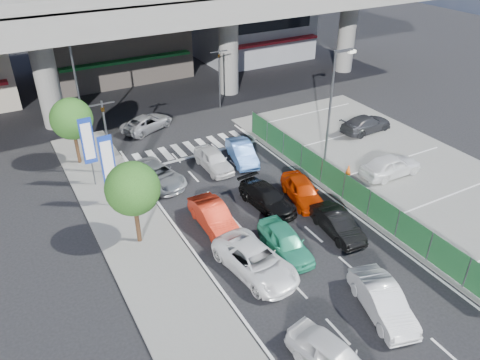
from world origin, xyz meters
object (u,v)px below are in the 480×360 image
parked_sedan_dgrey (366,124)px  traffic_cone (349,169)px  sedan_white_mid_left (255,261)px  sedan_white_front_mid (214,160)px  hatch_white_back_mid (383,301)px  street_lamp_left (78,80)px  taxi_orange_right (302,191)px  parked_sedan_white (391,165)px  traffic_light_left (104,120)px  signboard_near (108,162)px  taxi_teal_mid (285,242)px  traffic_light_right (219,64)px  crossing_wagon_silver (147,123)px  wagon_silver_front_left (157,175)px  hatch_black_mid_right (337,224)px  tree_near (133,189)px  sedan_black_mid (267,198)px  van_white_back_left (333,357)px  tree_far (71,119)px  kei_truck_front_right (242,152)px  taxi_orange_left (213,217)px  street_lamp_right (333,100)px  signboard_far (88,143)px

parked_sedan_dgrey → traffic_cone: size_ratio=6.02×
sedan_white_mid_left → sedan_white_front_mid: (2.85, 10.38, -0.02)m
hatch_white_back_mid → street_lamp_left: bearing=121.4°
taxi_orange_right → parked_sedan_white: bearing=9.2°
sedan_white_front_mid → sedan_white_mid_left: bearing=-105.2°
traffic_light_left → street_lamp_left: bearing=91.2°
parked_sedan_dgrey → sedan_white_front_mid: bearing=83.7°
signboard_near → sedan_white_front_mid: size_ratio=1.20×
sedan_white_mid_left → taxi_teal_mid: 2.18m
signboard_near → taxi_orange_right: 11.59m
traffic_light_right → crossing_wagon_silver: bearing=-169.2°
wagon_silver_front_left → sedan_white_front_mid: sedan_white_front_mid is taller
taxi_orange_right → hatch_black_mid_right: bearing=-81.7°
street_lamp_left → signboard_near: 10.19m
traffic_light_left → tree_near: traffic_light_left is taller
sedan_black_mid → parked_sedan_dgrey: 13.49m
van_white_back_left → taxi_teal_mid: bearing=58.8°
street_lamp_left → signboard_near: (-0.87, -10.01, -1.71)m
tree_far → van_white_back_left: tree_far is taller
kei_truck_front_right → tree_near: bearing=-137.3°
van_white_back_left → taxi_orange_left: size_ratio=0.97×
street_lamp_left → sedan_white_mid_left: street_lamp_left is taller
van_white_back_left → sedan_white_front_mid: van_white_back_left is taller
crossing_wagon_silver → sedan_white_front_mid: bearing=168.0°
signboard_near → taxi_teal_mid: bearing=-52.3°
sedan_white_mid_left → taxi_orange_right: 7.15m
street_lamp_right → taxi_teal_mid: size_ratio=1.98×
tree_far → taxi_teal_mid: size_ratio=1.19×
hatch_white_back_mid → taxi_teal_mid: bearing=119.3°
taxi_orange_left → sedan_white_front_mid: size_ratio=1.06×
sedan_black_mid → parked_sedan_white: (9.09, -0.87, 0.17)m
street_lamp_right → crossing_wagon_silver: 15.22m
street_lamp_right → taxi_orange_left: 11.20m
traffic_light_left → traffic_cone: bearing=-29.8°
traffic_light_right → street_lamp_left: (-11.83, -1.00, 0.83)m
signboard_far → traffic_cone: signboard_far is taller
traffic_light_right → hatch_white_back_mid: (-4.72, -25.06, -3.25)m
sedan_black_mid → taxi_orange_right: 2.30m
taxi_teal_mid → sedan_black_mid: size_ratio=0.94×
traffic_light_right → parked_sedan_white: 17.16m
taxi_orange_left → sedan_black_mid: size_ratio=0.97×
street_lamp_right → sedan_black_mid: street_lamp_right is taller
taxi_orange_left → signboard_far: bearing=122.4°
tree_far → taxi_orange_right: (10.85, -11.37, -2.70)m
parked_sedan_dgrey → taxi_orange_right: bearing=115.1°
street_lamp_left → sedan_black_mid: (7.13, -14.41, -4.14)m
tree_far → taxi_teal_mid: (7.16, -15.00, -2.70)m
traffic_light_left → taxi_orange_right: bearing=-43.8°
tree_far → sedan_white_mid_left: 16.56m
tree_far → parked_sedan_white: bearing=-33.7°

